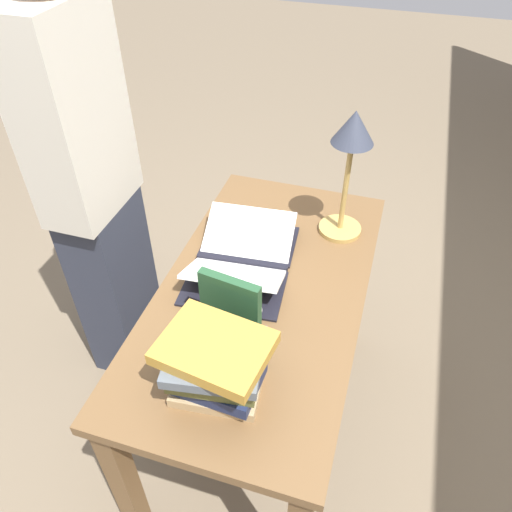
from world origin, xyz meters
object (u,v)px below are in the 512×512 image
Objects in this scene: open_book at (242,258)px; coffee_mug at (243,299)px; book_standing_upright at (230,308)px; reading_lamp at (351,147)px; book_stack_tall at (216,365)px; person_reader at (94,196)px.

open_book is 4.24× the size of coffee_mug.
book_standing_upright is 0.63m from reading_lamp.
person_reader is at bearing -129.72° from book_stack_tall.
book_standing_upright is at bearing -20.57° from reading_lamp.
open_book is 2.16× the size of book_standing_upright.
person_reader is (-0.29, -0.65, 0.04)m from coffee_mug.
book_standing_upright is 1.96× the size of coffee_mug.
book_stack_tall reaches higher than coffee_mug.
reading_lamp is 4.07× the size of coffee_mug.
reading_lamp is (-0.56, 0.21, 0.22)m from book_standing_upright.
reading_lamp is (-0.74, 0.18, 0.23)m from book_stack_tall.
book_standing_upright is 0.11m from coffee_mug.
book_stack_tall is at bearing 16.52° from book_standing_upright.
person_reader reaches higher than book_stack_tall.
book_standing_upright is at bearing -2.38° from coffee_mug.
open_book is 0.31m from book_standing_upright.
book_stack_tall is 0.18m from book_standing_upright.
person_reader is at bearing -103.99° from open_book.
book_standing_upright is (-0.18, -0.03, 0.01)m from book_stack_tall.
book_standing_upright is at bearing -120.45° from person_reader.
book_standing_upright is at bearing -171.93° from book_stack_tall.
book_stack_tall is 0.62× the size of reading_lamp.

